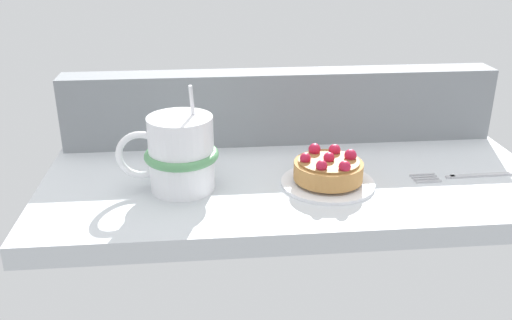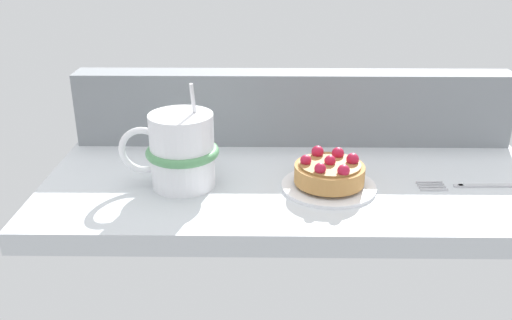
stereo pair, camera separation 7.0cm
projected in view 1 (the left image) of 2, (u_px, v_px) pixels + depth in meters
ground_plane at (293, 183)px, 75.87cm from camera, size 67.48×31.84×2.75cm
window_rail_back at (281, 107)px, 85.41cm from camera, size 66.13×5.18×11.11cm
dessert_plate at (328, 182)px, 72.22cm from camera, size 12.27×12.27×0.86cm
raspberry_tart at (328, 168)px, 71.50cm from camera, size 9.02×9.02×3.82cm
coffee_mug at (180, 154)px, 69.42cm from camera, size 12.91×9.42×13.67cm
dessert_fork at (473, 175)px, 74.55cm from camera, size 17.63×2.54×0.60cm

